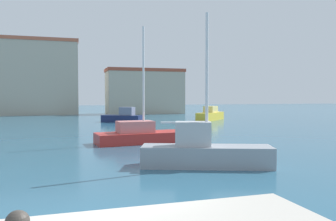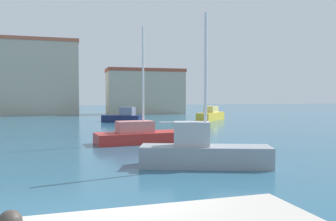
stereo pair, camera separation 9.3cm
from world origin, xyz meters
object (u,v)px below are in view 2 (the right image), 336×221
(sailboat_grey_inner_mooring, at_px, (203,152))
(motorboat_navy_mid_harbor, at_px, (123,117))
(sailboat_red_far_left, at_px, (142,135))
(motorboat_yellow_center_channel, at_px, (211,115))

(sailboat_grey_inner_mooring, bearing_deg, motorboat_navy_mid_harbor, 88.16)
(sailboat_red_far_left, height_order, motorboat_navy_mid_harbor, sailboat_red_far_left)
(sailboat_grey_inner_mooring, height_order, motorboat_navy_mid_harbor, sailboat_grey_inner_mooring)
(sailboat_red_far_left, distance_m, motorboat_yellow_center_channel, 20.14)
(motorboat_navy_mid_harbor, bearing_deg, motorboat_yellow_center_channel, 0.80)
(motorboat_yellow_center_channel, xyz_separation_m, sailboat_grey_inner_mooring, (-10.82, -23.81, -0.01))
(motorboat_navy_mid_harbor, bearing_deg, sailboat_grey_inner_mooring, -91.84)
(sailboat_red_far_left, bearing_deg, motorboat_navy_mid_harbor, 84.43)
(sailboat_red_far_left, relative_size, motorboat_navy_mid_harbor, 1.61)
(sailboat_red_far_left, height_order, sailboat_grey_inner_mooring, sailboat_red_far_left)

